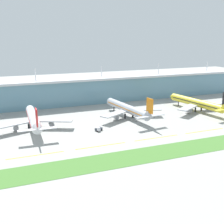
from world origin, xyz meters
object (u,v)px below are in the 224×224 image
airliner_center (128,109)px  airliner_far_middle (197,103)px  baggage_cart (98,129)px  airliner_near_middle (33,119)px  pushback_tug (99,129)px

airliner_center → airliner_far_middle: (57.45, -3.07, 0.00)m
airliner_far_middle → baggage_cart: airliner_far_middle is taller
airliner_center → baggage_cart: size_ratio=15.78×
baggage_cart → airliner_near_middle: bearing=151.2°
airliner_near_middle → pushback_tug: airliner_near_middle is taller
airliner_near_middle → baggage_cart: (35.72, -19.62, -5.18)m
airliner_far_middle → pushback_tug: bearing=-168.9°
airliner_center → baggage_cart: (-30.04, -21.09, -5.18)m
airliner_far_middle → baggage_cart: (-87.49, -18.03, -5.18)m
airliner_far_middle → baggage_cart: size_ratio=15.88×
airliner_near_middle → pushback_tug: (36.61, -18.65, -5.34)m
airliner_center → pushback_tug: size_ratio=12.27×
airliner_far_middle → airliner_center: bearing=176.9°
pushback_tug → baggage_cart: baggage_cart is taller
airliner_center → airliner_far_middle: bearing=-3.1°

